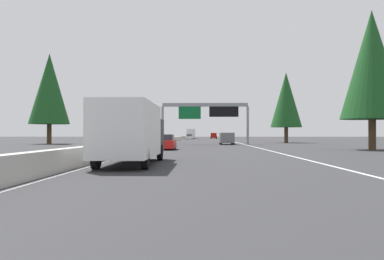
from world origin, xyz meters
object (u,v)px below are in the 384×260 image
sign_gantry_overhead (206,112)px  conifer_right_mid (286,100)px  minivan_distant_b (227,138)px  conifer_right_near (372,65)px  pickup_near_center (214,136)px  box_truck_far_center (132,132)px  bus_mid_right (191,133)px  sedan_distant_a (166,143)px  sedan_far_right (189,137)px  conifer_left_near (49,89)px

sign_gantry_overhead → conifer_right_mid: 18.20m
minivan_distant_b → conifer_right_near: 23.88m
pickup_near_center → box_truck_far_center: bearing=176.2°
box_truck_far_center → bus_mid_right: size_ratio=0.74×
bus_mid_right → conifer_right_mid: 63.05m
sign_gantry_overhead → box_truck_far_center: sign_gantry_overhead is taller
sign_gantry_overhead → conifer_right_mid: conifer_right_mid is taller
conifer_right_near → sedan_distant_a: bearing=89.4°
bus_mid_right → pickup_near_center: (-1.05, -7.32, -0.80)m
sign_gantry_overhead → conifer_right_near: conifer_right_near is taller
pickup_near_center → sedan_far_right: bearing=155.6°
sedan_far_right → conifer_right_near: size_ratio=0.33×
bus_mid_right → conifer_left_near: bearing=164.2°
sedan_distant_a → conifer_left_near: bearing=42.5°
box_truck_far_center → pickup_near_center: size_ratio=1.52×
box_truck_far_center → bus_mid_right: (109.41, 0.21, 0.11)m
bus_mid_right → pickup_near_center: size_ratio=2.05×
sedan_distant_a → conifer_left_near: conifer_left_near is taller
sign_gantry_overhead → conifer_right_near: size_ratio=0.95×
bus_mid_right → conifer_right_near: bearing=-167.8°
sedan_far_right → bus_mid_right: 17.27m
box_truck_far_center → conifer_right_near: conifer_right_near is taller
conifer_right_near → conifer_right_mid: (30.86, 1.59, -0.67)m
sedan_far_right → pickup_near_center: size_ratio=0.79×
minivan_distant_b → pickup_near_center: bearing=-0.1°
bus_mid_right → pickup_near_center: 7.43m
sign_gantry_overhead → conifer_left_near: bearing=84.5°
sign_gantry_overhead → conifer_right_near: (-19.40, -15.48, 3.32)m
sedan_distant_a → box_truck_far_center: bearing=-179.8°
bus_mid_right → conifer_right_mid: bearing=-163.2°
sedan_far_right → conifer_right_near: bearing=-165.0°
sign_gantry_overhead → sedan_far_right: sign_gantry_overhead is taller
sedan_far_right → pickup_near_center: pickup_near_center is taller
bus_mid_right → conifer_left_near: 72.32m
pickup_near_center → conifer_right_mid: bearing=-169.6°
bus_mid_right → conifer_right_mid: (-60.12, -18.15, 5.69)m
sign_gantry_overhead → sedan_distant_a: bearing=167.9°
box_truck_far_center → conifer_right_mid: conifer_right_mid is taller
sedan_far_right → pickup_near_center: (16.19, -7.33, 0.23)m
minivan_distant_b → pickup_near_center: (70.93, -0.16, -0.04)m
pickup_near_center → conifer_right_mid: size_ratio=0.46×
bus_mid_right → pickup_near_center: bus_mid_right is taller
sedan_distant_a → minivan_distant_b: 20.07m
conifer_left_near → conifer_right_near: bearing=-118.9°
minivan_distant_b → sedan_far_right: 55.21m
minivan_distant_b → bus_mid_right: (71.98, 7.15, 0.77)m
minivan_distant_b → pickup_near_center: 70.93m
minivan_distant_b → bus_mid_right: bearing=5.7°
bus_mid_right → minivan_distant_b: bearing=-174.3°
bus_mid_right → box_truck_far_center: bearing=-179.9°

